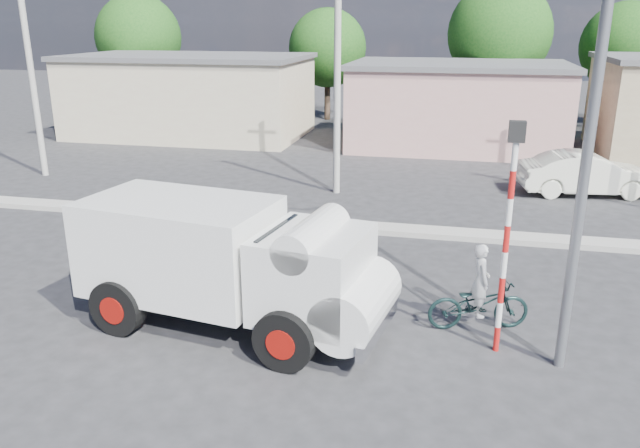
% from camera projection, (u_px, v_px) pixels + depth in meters
% --- Properties ---
extents(ground_plane, '(120.00, 120.00, 0.00)m').
position_uv_depth(ground_plane, '(314.00, 371.00, 11.14)').
color(ground_plane, '#29292C').
rests_on(ground_plane, ground).
extents(median, '(40.00, 0.80, 0.16)m').
position_uv_depth(median, '(376.00, 228.00, 18.52)').
color(median, '#99968E').
rests_on(median, ground).
extents(truck, '(6.50, 3.22, 2.57)m').
position_uv_depth(truck, '(233.00, 262.00, 12.30)').
color(truck, black).
rests_on(truck, ground).
extents(bicycle, '(2.17, 1.26, 1.08)m').
position_uv_depth(bicycle, '(478.00, 304.00, 12.55)').
color(bicycle, black).
rests_on(bicycle, ground).
extents(cyclist, '(0.50, 0.63, 1.51)m').
position_uv_depth(cyclist, '(479.00, 294.00, 12.48)').
color(cyclist, silver).
rests_on(cyclist, ground).
extents(car_cream, '(4.80, 2.28, 1.52)m').
position_uv_depth(car_cream, '(587.00, 174.00, 22.16)').
color(car_cream, white).
rests_on(car_cream, ground).
extents(traffic_pole, '(0.28, 0.18, 4.36)m').
position_uv_depth(traffic_pole, '(508.00, 221.00, 11.04)').
color(traffic_pole, red).
rests_on(traffic_pole, ground).
extents(streetlight, '(2.34, 0.22, 9.00)m').
position_uv_depth(streetlight, '(585.00, 88.00, 9.83)').
color(streetlight, slate).
rests_on(streetlight, ground).
extents(building_row, '(37.80, 7.30, 4.44)m').
position_uv_depth(building_row, '(438.00, 102.00, 30.62)').
color(building_row, beige).
rests_on(building_row, ground).
extents(tree_row, '(51.24, 7.43, 8.42)m').
position_uv_depth(tree_row, '(563.00, 39.00, 34.46)').
color(tree_row, '#38281E').
rests_on(tree_row, ground).
extents(utility_poles, '(35.40, 0.24, 8.00)m').
position_uv_depth(utility_poles, '(495.00, 81.00, 20.30)').
color(utility_poles, '#99968E').
rests_on(utility_poles, ground).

